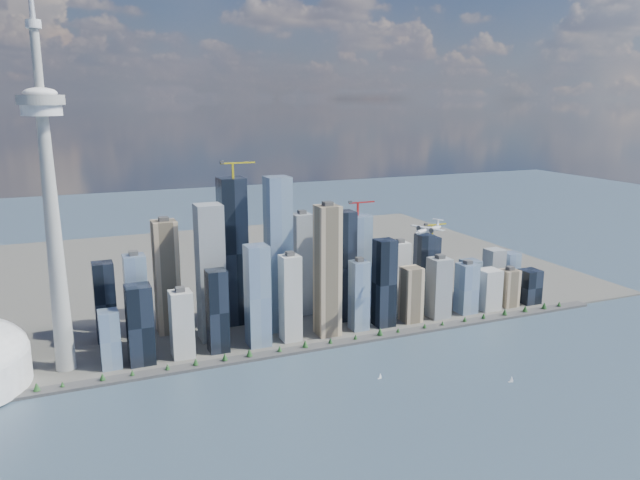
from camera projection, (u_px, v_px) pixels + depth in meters
name	position (u px, v px, depth m)	size (l,w,h in m)	color
ground	(372.00, 437.00, 672.01)	(4000.00, 4000.00, 0.00)	#324558
seawall	(292.00, 351.00, 896.29)	(1100.00, 22.00, 4.00)	#383838
land	(217.00, 273.00, 1300.90)	(1400.00, 900.00, 3.00)	#4C4C47
shoreline_trees	(292.00, 347.00, 894.80)	(960.53, 7.20, 8.80)	#3F2D1E
skyscraper_cluster	(308.00, 278.00, 979.42)	(736.00, 142.00, 261.14)	black
needle_tower	(50.00, 197.00, 785.04)	(56.00, 56.00, 550.50)	#989893
airplane	(428.00, 229.00, 889.31)	(59.48, 53.37, 15.20)	silver
sailboat_west	(511.00, 380.00, 801.77)	(6.94, 3.03, 9.59)	silver
sailboat_east	(380.00, 377.00, 812.06)	(5.99, 2.64, 8.28)	silver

